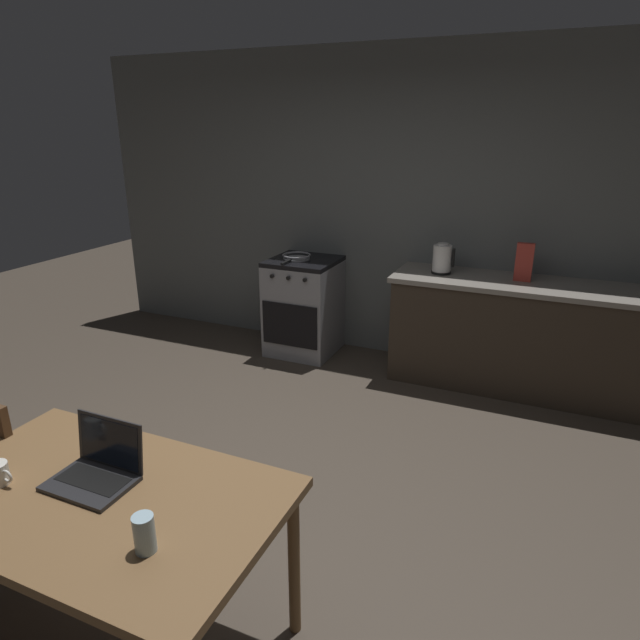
{
  "coord_description": "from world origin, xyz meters",
  "views": [
    {
      "loc": [
        1.48,
        -2.21,
        2.06
      ],
      "look_at": [
        0.14,
        0.85,
        0.87
      ],
      "focal_mm": 30.82,
      "sensor_mm": 36.0,
      "label": 1
    }
  ],
  "objects_px": {
    "dining_table": "(101,509)",
    "electric_kettle": "(442,259)",
    "drinking_glass": "(144,534)",
    "frying_pan": "(296,257)",
    "cereal_box": "(524,262)",
    "laptop": "(97,470)",
    "stove_oven": "(304,306)"
  },
  "relations": [
    {
      "from": "dining_table",
      "to": "electric_kettle",
      "type": "xyz_separation_m",
      "value": [
        0.6,
        3.19,
        0.34
      ]
    },
    {
      "from": "stove_oven",
      "to": "dining_table",
      "type": "distance_m",
      "value": 3.27
    },
    {
      "from": "dining_table",
      "to": "laptop",
      "type": "xyz_separation_m",
      "value": [
        -0.07,
        0.07,
        0.12
      ]
    },
    {
      "from": "frying_pan",
      "to": "drinking_glass",
      "type": "xyz_separation_m",
      "value": [
        1.08,
        -3.32,
        -0.11
      ]
    },
    {
      "from": "electric_kettle",
      "to": "drinking_glass",
      "type": "height_order",
      "value": "electric_kettle"
    },
    {
      "from": "stove_oven",
      "to": "drinking_glass",
      "type": "height_order",
      "value": "stove_oven"
    },
    {
      "from": "electric_kettle",
      "to": "drinking_glass",
      "type": "distance_m",
      "value": 3.36
    },
    {
      "from": "drinking_glass",
      "to": "cereal_box",
      "type": "distance_m",
      "value": 3.49
    },
    {
      "from": "dining_table",
      "to": "cereal_box",
      "type": "xyz_separation_m",
      "value": [
        1.23,
        3.21,
        0.37
      ]
    },
    {
      "from": "dining_table",
      "to": "cereal_box",
      "type": "bearing_deg",
      "value": 69.01
    },
    {
      "from": "frying_pan",
      "to": "drinking_glass",
      "type": "bearing_deg",
      "value": -72.05
    },
    {
      "from": "frying_pan",
      "to": "cereal_box",
      "type": "distance_m",
      "value": 1.95
    },
    {
      "from": "electric_kettle",
      "to": "cereal_box",
      "type": "xyz_separation_m",
      "value": [
        0.63,
        0.02,
        0.03
      ]
    },
    {
      "from": "cereal_box",
      "to": "drinking_glass",
      "type": "bearing_deg",
      "value": -104.51
    },
    {
      "from": "frying_pan",
      "to": "cereal_box",
      "type": "height_order",
      "value": "cereal_box"
    },
    {
      "from": "laptop",
      "to": "electric_kettle",
      "type": "xyz_separation_m",
      "value": [
        0.67,
        3.13,
        0.22
      ]
    },
    {
      "from": "frying_pan",
      "to": "laptop",
      "type": "bearing_deg",
      "value": -78.15
    },
    {
      "from": "dining_table",
      "to": "electric_kettle",
      "type": "height_order",
      "value": "electric_kettle"
    },
    {
      "from": "stove_oven",
      "to": "cereal_box",
      "type": "xyz_separation_m",
      "value": [
        1.89,
        0.02,
        0.6
      ]
    },
    {
      "from": "frying_pan",
      "to": "cereal_box",
      "type": "relative_size",
      "value": 1.44
    },
    {
      "from": "stove_oven",
      "to": "drinking_glass",
      "type": "bearing_deg",
      "value": -73.11
    },
    {
      "from": "dining_table",
      "to": "frying_pan",
      "type": "bearing_deg",
      "value": 102.73
    },
    {
      "from": "dining_table",
      "to": "laptop",
      "type": "bearing_deg",
      "value": 133.73
    },
    {
      "from": "laptop",
      "to": "electric_kettle",
      "type": "relative_size",
      "value": 1.27
    },
    {
      "from": "laptop",
      "to": "drinking_glass",
      "type": "bearing_deg",
      "value": -26.3
    },
    {
      "from": "dining_table",
      "to": "drinking_glass",
      "type": "bearing_deg",
      "value": -23.43
    },
    {
      "from": "laptop",
      "to": "frying_pan",
      "type": "bearing_deg",
      "value": 103.33
    },
    {
      "from": "cereal_box",
      "to": "electric_kettle",
      "type": "bearing_deg",
      "value": -178.18
    },
    {
      "from": "stove_oven",
      "to": "cereal_box",
      "type": "relative_size",
      "value": 3.0
    },
    {
      "from": "cereal_box",
      "to": "frying_pan",
      "type": "bearing_deg",
      "value": -178.58
    },
    {
      "from": "dining_table",
      "to": "drinking_glass",
      "type": "height_order",
      "value": "drinking_glass"
    },
    {
      "from": "frying_pan",
      "to": "stove_oven",
      "type": "bearing_deg",
      "value": 23.43
    }
  ]
}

